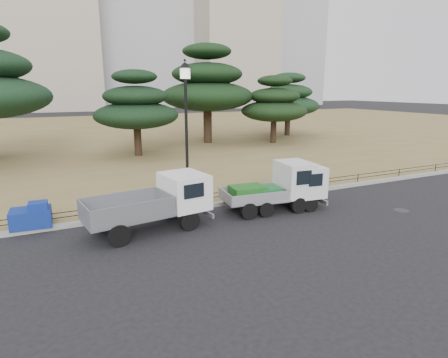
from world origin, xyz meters
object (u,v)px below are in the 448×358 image
truck_kei_front (275,187)px  tarp_pile (32,216)px  street_lamp (186,111)px  truck_large (155,201)px  truck_kei_rear (289,188)px

truck_kei_front → tarp_pile: bearing=174.1°
truck_kei_front → street_lamp: bearing=155.3°
truck_large → tarp_pile: size_ratio=3.28×
truck_kei_front → tarp_pile: size_ratio=2.78×
street_lamp → tarp_pile: size_ratio=4.19×
truck_kei_rear → street_lamp: bearing=159.1°
truck_kei_front → truck_kei_rear: 0.63m
truck_large → street_lamp: 3.95m
truck_kei_rear → street_lamp: (-3.70, 1.90, 3.12)m
street_lamp → tarp_pile: 6.78m
truck_large → street_lamp: size_ratio=0.78×
truck_large → tarp_pile: truck_large is taller
street_lamp → tarp_pile: street_lamp is taller
truck_kei_rear → street_lamp: 5.20m
tarp_pile → truck_kei_rear: bearing=-11.0°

